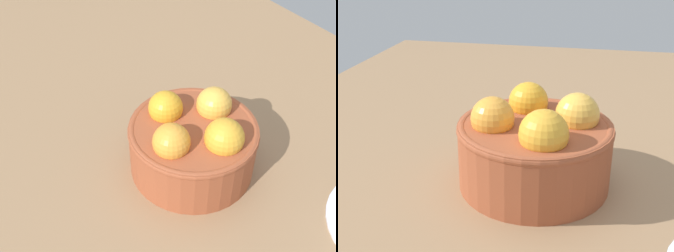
{
  "view_description": "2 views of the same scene",
  "coord_description": "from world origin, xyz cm",
  "views": [
    {
      "loc": [
        -29.09,
        22.39,
        39.64
      ],
      "look_at": [
        0.87,
        3.01,
        7.62
      ],
      "focal_mm": 44.94,
      "sensor_mm": 36.0,
      "label": 1
    },
    {
      "loc": [
        -39.12,
        -5.29,
        23.51
      ],
      "look_at": [
        -1.55,
        2.62,
        6.81
      ],
      "focal_mm": 46.48,
      "sensor_mm": 36.0,
      "label": 2
    }
  ],
  "objects": [
    {
      "name": "ground_plane",
      "position": [
        0.0,
        0.0,
        -2.22
      ],
      "size": [
        122.53,
        83.16,
        4.43
      ],
      "primitive_type": "cube",
      "color": "#997551"
    },
    {
      "name": "terracotta_bowl",
      "position": [
        -0.03,
        -0.02,
        4.29
      ],
      "size": [
        15.6,
        15.6,
        9.69
      ],
      "color": "#9E4C2D",
      "rests_on": "ground_plane"
    }
  ]
}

